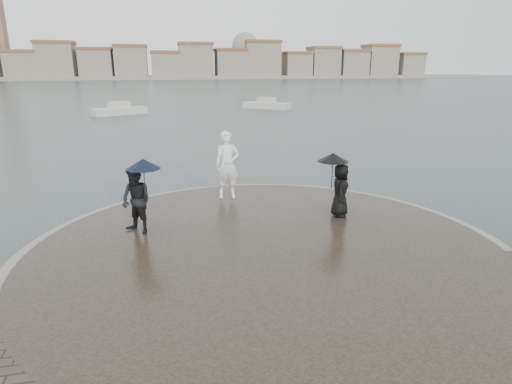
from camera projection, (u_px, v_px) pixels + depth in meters
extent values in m
plane|color=#2B3835|center=(313.00, 344.00, 7.66)|extent=(400.00, 400.00, 0.00)
cylinder|color=gray|center=(267.00, 255.00, 10.90)|extent=(12.50, 12.50, 0.32)
cylinder|color=#2D261E|center=(267.00, 254.00, 10.89)|extent=(11.90, 11.90, 0.36)
imported|color=white|center=(227.00, 165.00, 14.66)|extent=(0.89, 0.63, 2.31)
imported|color=black|center=(136.00, 201.00, 11.58)|extent=(1.12, 1.11, 1.83)
cylinder|color=black|center=(145.00, 184.00, 11.60)|extent=(0.02, 0.02, 0.90)
cone|color=black|center=(143.00, 164.00, 11.44)|extent=(0.94, 0.94, 0.28)
imported|color=black|center=(340.00, 190.00, 12.90)|extent=(0.76, 0.92, 1.62)
cylinder|color=black|center=(332.00, 174.00, 12.81)|extent=(0.02, 0.02, 0.90)
cone|color=black|center=(333.00, 157.00, 12.66)|extent=(0.95, 0.95, 0.26)
cube|color=gray|center=(166.00, 77.00, 160.21)|extent=(260.00, 20.00, 1.20)
cube|color=gray|center=(23.00, 67.00, 146.49)|extent=(10.00, 10.00, 9.00)
cube|color=brown|center=(21.00, 51.00, 145.08)|extent=(10.60, 10.60, 1.00)
cube|color=gray|center=(57.00, 62.00, 148.31)|extent=(12.00, 10.00, 12.00)
cube|color=brown|center=(54.00, 42.00, 146.47)|extent=(12.60, 10.60, 1.00)
cube|color=gray|center=(97.00, 65.00, 151.25)|extent=(11.00, 10.00, 10.00)
cube|color=brown|center=(95.00, 49.00, 149.69)|extent=(11.60, 10.60, 1.00)
cube|color=gray|center=(132.00, 64.00, 153.56)|extent=(11.00, 10.00, 11.00)
cube|color=brown|center=(130.00, 46.00, 151.86)|extent=(11.60, 10.60, 1.00)
cube|color=gray|center=(166.00, 67.00, 156.29)|extent=(10.00, 10.00, 9.00)
cube|color=brown|center=(165.00, 52.00, 154.88)|extent=(10.60, 10.60, 1.00)
cube|color=gray|center=(196.00, 62.00, 158.11)|extent=(12.00, 10.00, 12.00)
cube|color=brown|center=(195.00, 44.00, 156.27)|extent=(12.60, 10.60, 1.00)
cube|color=gray|center=(231.00, 65.00, 161.05)|extent=(11.00, 10.00, 10.00)
cube|color=brown|center=(230.00, 50.00, 159.49)|extent=(11.60, 10.60, 1.00)
cube|color=gray|center=(262.00, 61.00, 163.08)|extent=(13.00, 10.00, 13.00)
cube|color=brown|center=(262.00, 42.00, 161.09)|extent=(13.60, 10.60, 1.00)
cube|color=gray|center=(297.00, 67.00, 166.50)|extent=(10.00, 10.00, 9.00)
cube|color=brown|center=(297.00, 53.00, 165.08)|extent=(10.60, 10.60, 1.00)
cube|color=gray|center=(323.00, 64.00, 168.47)|extent=(11.00, 10.00, 11.00)
cube|color=brown|center=(324.00, 48.00, 166.76)|extent=(11.60, 10.60, 1.00)
cube|color=gray|center=(351.00, 65.00, 171.06)|extent=(11.00, 10.00, 10.00)
cube|color=brown|center=(352.00, 51.00, 169.50)|extent=(11.60, 10.60, 1.00)
cube|color=gray|center=(379.00, 63.00, 173.22)|extent=(12.00, 10.00, 12.00)
cube|color=brown|center=(380.00, 46.00, 171.38)|extent=(12.60, 10.60, 1.00)
cube|color=gray|center=(408.00, 66.00, 176.30)|extent=(10.00, 10.00, 9.00)
cube|color=brown|center=(409.00, 54.00, 174.88)|extent=(10.60, 10.60, 1.00)
sphere|color=gray|center=(245.00, 46.00, 162.17)|extent=(10.00, 10.00, 10.00)
cube|color=beige|center=(266.00, 106.00, 49.54)|extent=(5.29, 4.68, 0.90)
cube|color=beige|center=(266.00, 101.00, 49.37)|extent=(2.31, 2.19, 0.90)
cube|color=beige|center=(120.00, 112.00, 43.50)|extent=(5.58, 4.10, 0.90)
cube|color=beige|center=(119.00, 106.00, 43.33)|extent=(2.33, 2.03, 0.90)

